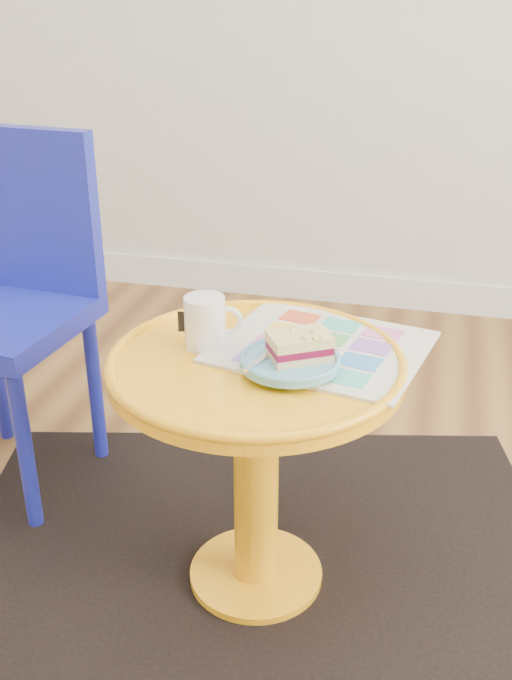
% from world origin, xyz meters
% --- Properties ---
extents(rug, '(1.52, 1.37, 0.01)m').
position_xyz_m(rug, '(0.11, 0.43, 0.00)').
color(rug, black).
rests_on(rug, ground).
extents(side_table, '(0.54, 0.54, 0.51)m').
position_xyz_m(side_table, '(0.11, 0.43, 0.37)').
color(side_table, '#FDAA15').
rests_on(side_table, ground).
extents(chair, '(0.40, 0.40, 0.84)m').
position_xyz_m(chair, '(-0.55, 0.70, 0.48)').
color(chair, '#1A22AA').
rests_on(chair, ground).
extents(newspaper, '(0.43, 0.38, 0.01)m').
position_xyz_m(newspaper, '(0.22, 0.51, 0.52)').
color(newspaper, silver).
rests_on(newspaper, side_table).
extents(mug, '(0.11, 0.08, 0.10)m').
position_xyz_m(mug, '(0.01, 0.46, 0.56)').
color(mug, white).
rests_on(mug, side_table).
extents(plate, '(0.17, 0.17, 0.02)m').
position_xyz_m(plate, '(0.18, 0.40, 0.53)').
color(plate, '#5AA0BE').
rests_on(plate, newspaper).
extents(cake_slice, '(0.13, 0.11, 0.05)m').
position_xyz_m(cake_slice, '(0.20, 0.41, 0.56)').
color(cake_slice, '#D3BC8C').
rests_on(cake_slice, plate).
extents(fork, '(0.05, 0.14, 0.00)m').
position_xyz_m(fork, '(0.14, 0.41, 0.54)').
color(fork, silver).
rests_on(fork, plate).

